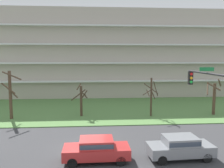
# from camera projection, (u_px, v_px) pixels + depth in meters

# --- Properties ---
(ground) EXTENTS (160.00, 160.00, 0.00)m
(ground) POSITION_uv_depth(u_px,v_px,m) (87.00, 150.00, 17.64)
(ground) COLOR #38383A
(grass_lawn_strip) EXTENTS (80.00, 16.00, 0.08)m
(grass_lawn_strip) POSITION_uv_depth(u_px,v_px,m) (91.00, 109.00, 31.51)
(grass_lawn_strip) COLOR #547F42
(grass_lawn_strip) RESTS_ON ground
(apartment_building) EXTENTS (52.52, 13.69, 15.05)m
(apartment_building) POSITION_uv_depth(u_px,v_px,m) (91.00, 54.00, 44.91)
(apartment_building) COLOR #B2A899
(apartment_building) RESTS_ON ground
(tree_far_left) EXTENTS (2.07, 1.59, 5.50)m
(tree_far_left) POSITION_uv_depth(u_px,v_px,m) (10.00, 94.00, 25.95)
(tree_far_left) COLOR #4C3828
(tree_far_left) RESTS_ON ground
(tree_left) EXTENTS (2.03, 2.00, 3.91)m
(tree_left) POSITION_uv_depth(u_px,v_px,m) (81.00, 99.00, 27.52)
(tree_left) COLOR #423023
(tree_left) RESTS_ON ground
(tree_center) EXTENTS (1.86, 1.98, 4.58)m
(tree_center) POSITION_uv_depth(u_px,v_px,m) (151.00, 96.00, 27.28)
(tree_center) COLOR #423023
(tree_center) RESTS_ON ground
(tree_right) EXTENTS (1.96, 2.25, 4.46)m
(tree_right) POSITION_uv_depth(u_px,v_px,m) (214.00, 97.00, 28.02)
(tree_right) COLOR #4C3828
(tree_right) RESTS_ON ground
(sedan_gray_center_left) EXTENTS (4.48, 2.01, 1.57)m
(sedan_gray_center_left) POSITION_uv_depth(u_px,v_px,m) (180.00, 146.00, 16.03)
(sedan_gray_center_left) COLOR slate
(sedan_gray_center_left) RESTS_ON ground
(sedan_red_center_right) EXTENTS (4.42, 1.86, 1.57)m
(sedan_red_center_right) POSITION_uv_depth(u_px,v_px,m) (96.00, 149.00, 15.61)
(sedan_red_center_right) COLOR #B22828
(sedan_red_center_right) RESTS_ON ground
(traffic_signal_mast) EXTENTS (0.90, 6.03, 6.36)m
(traffic_signal_mast) POSITION_uv_depth(u_px,v_px,m) (215.00, 102.00, 13.19)
(traffic_signal_mast) COLOR black
(traffic_signal_mast) RESTS_ON ground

